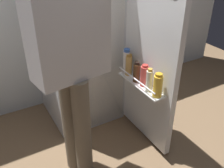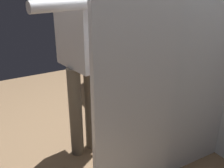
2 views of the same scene
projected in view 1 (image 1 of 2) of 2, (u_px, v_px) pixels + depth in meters
The scene contains 3 objects.
ground_plane at pixel (107, 142), 2.36m from camera, with size 5.40×5.40×0.00m, color brown.
refrigerator at pixel (81, 37), 2.34m from camera, with size 0.71×1.31×1.68m.
person at pixel (71, 47), 1.55m from camera, with size 0.66×0.76×1.74m.
Camera 1 is at (-0.84, -1.55, 1.66)m, focal length 41.11 mm.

